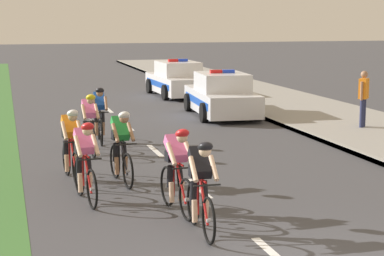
{
  "coord_description": "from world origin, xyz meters",
  "views": [
    {
      "loc": [
        -3.61,
        -7.3,
        3.37
      ],
      "look_at": [
        0.07,
        6.09,
        1.1
      ],
      "focal_mm": 63.87,
      "sensor_mm": 36.0,
      "label": 1
    }
  ],
  "objects": [
    {
      "name": "sidewalk_slab",
      "position": [
        6.76,
        14.0,
        0.06
      ],
      "size": [
        4.37,
        60.0,
        0.12
      ],
      "primitive_type": "cube",
      "color": "gray",
      "rests_on": "ground"
    },
    {
      "name": "kerb_edge",
      "position": [
        4.65,
        14.0,
        0.07
      ],
      "size": [
        0.16,
        60.0,
        0.13
      ],
      "primitive_type": "cube",
      "color": "#9E9E99",
      "rests_on": "ground"
    },
    {
      "name": "lane_markings_centre",
      "position": [
        0.0,
        7.38,
        0.0
      ],
      "size": [
        0.14,
        21.6,
        0.01
      ],
      "color": "white",
      "rests_on": "ground"
    },
    {
      "name": "cyclist_lead",
      "position": [
        -0.75,
        2.59,
        0.79
      ],
      "size": [
        0.42,
        1.72,
        1.56
      ],
      "color": "black",
      "rests_on": "ground"
    },
    {
      "name": "cyclist_second",
      "position": [
        -0.83,
        3.81,
        0.79
      ],
      "size": [
        0.45,
        1.72,
        1.56
      ],
      "color": "black",
      "rests_on": "ground"
    },
    {
      "name": "cyclist_third",
      "position": [
        -2.27,
        4.93,
        0.79
      ],
      "size": [
        0.46,
        1.72,
        1.56
      ],
      "color": "black",
      "rests_on": "ground"
    },
    {
      "name": "cyclist_fourth",
      "position": [
        -1.4,
        6.17,
        0.79
      ],
      "size": [
        0.45,
        1.72,
        1.56
      ],
      "color": "black",
      "rests_on": "ground"
    },
    {
      "name": "cyclist_fifth",
      "position": [
        -2.36,
        6.7,
        0.79
      ],
      "size": [
        0.45,
        1.72,
        1.56
      ],
      "color": "black",
      "rests_on": "ground"
    },
    {
      "name": "cyclist_sixth",
      "position": [
        -1.66,
        9.35,
        0.79
      ],
      "size": [
        0.43,
        1.72,
        1.56
      ],
      "color": "black",
      "rests_on": "ground"
    },
    {
      "name": "cyclist_seventh",
      "position": [
        -1.2,
        10.85,
        0.79
      ],
      "size": [
        0.43,
        1.72,
        1.56
      ],
      "color": "black",
      "rests_on": "ground"
    },
    {
      "name": "police_car_nearest",
      "position": [
        3.52,
        14.84,
        0.68
      ],
      "size": [
        2.24,
        4.52,
        1.59
      ],
      "color": "silver",
      "rests_on": "ground"
    },
    {
      "name": "police_car_second",
      "position": [
        3.52,
        21.02,
        0.68
      ],
      "size": [
        2.11,
        4.46,
        1.59
      ],
      "color": "white",
      "rests_on": "ground"
    },
    {
      "name": "spectator_closest",
      "position": [
        6.61,
        10.71,
        1.08
      ],
      "size": [
        0.42,
        0.42,
        1.68
      ],
      "color": "#23284C",
      "rests_on": "sidewalk_slab"
    }
  ]
}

